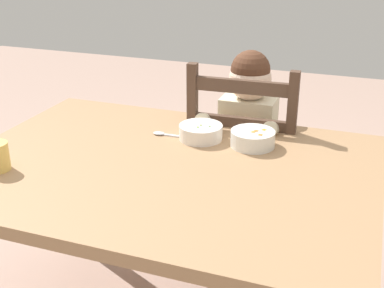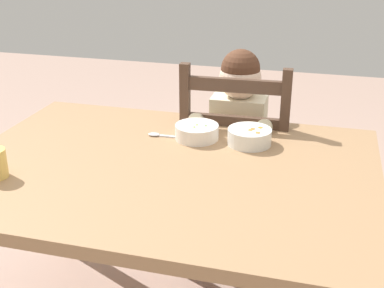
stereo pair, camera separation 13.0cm
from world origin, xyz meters
TOP-DOWN VIEW (x-y plane):
  - dining_table at (0.00, 0.00)m, footprint 1.33×0.97m
  - dining_chair at (0.14, 0.54)m, footprint 0.44×0.44m
  - child_figure at (0.14, 0.53)m, footprint 0.32×0.31m
  - bowl_of_peas at (0.04, 0.24)m, footprint 0.16×0.16m
  - bowl_of_carrots at (0.23, 0.24)m, footprint 0.15×0.15m
  - spoon at (-0.10, 0.22)m, footprint 0.14×0.03m

SIDE VIEW (x-z plane):
  - dining_chair at x=0.14m, z-range -0.01..0.94m
  - dining_table at x=0.00m, z-range 0.27..0.98m
  - child_figure at x=0.14m, z-range 0.16..1.14m
  - spoon at x=-0.10m, z-range 0.72..0.73m
  - bowl_of_peas at x=0.04m, z-range 0.72..0.77m
  - bowl_of_carrots at x=0.23m, z-range 0.72..0.78m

